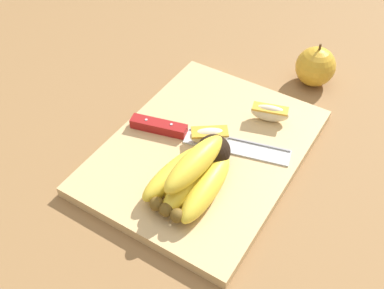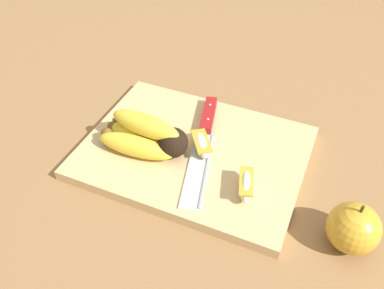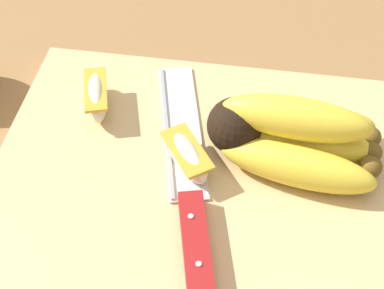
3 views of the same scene
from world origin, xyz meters
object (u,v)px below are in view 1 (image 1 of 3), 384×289
apple_wedge_near (270,113)px  whole_apple (315,67)px  apple_wedge_middle (212,136)px  chefs_knife (185,133)px  banana_bunch (195,173)px

apple_wedge_near → whole_apple: whole_apple is taller
apple_wedge_near → whole_apple: (-0.17, 0.02, 0.00)m
whole_apple → apple_wedge_middle: bearing=-15.5°
apple_wedge_middle → whole_apple: bearing=164.5°
apple_wedge_middle → chefs_knife: bearing=-78.8°
whole_apple → banana_bunch: bearing=-8.1°
banana_bunch → whole_apple: bearing=171.9°
apple_wedge_middle → apple_wedge_near: bearing=150.9°
chefs_knife → apple_wedge_near: (-0.11, 0.11, 0.01)m
banana_bunch → apple_wedge_middle: size_ratio=2.39×
banana_bunch → apple_wedge_near: (-0.20, 0.03, -0.01)m
banana_bunch → apple_wedge_middle: 0.10m
apple_wedge_near → apple_wedge_middle: size_ratio=1.02×
chefs_knife → apple_wedge_near: bearing=137.0°
apple_wedge_near → apple_wedge_middle: bearing=-29.1°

